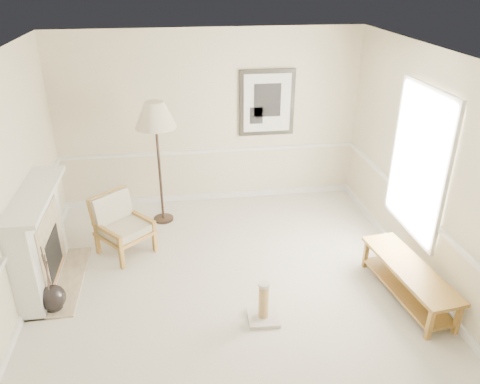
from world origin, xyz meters
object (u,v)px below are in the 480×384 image
(scratching_post, at_px, (263,308))
(bench, at_px, (408,277))
(floor_lamp, at_px, (155,118))
(armchair, at_px, (120,222))
(floor_vase, at_px, (53,298))

(scratching_post, bearing_deg, bench, 4.64)
(bench, distance_m, scratching_post, 1.85)
(floor_lamp, bearing_deg, scratching_post, -65.62)
(armchair, xyz_separation_m, bench, (3.58, -1.60, -0.17))
(armchair, height_order, scratching_post, armchair)
(floor_vase, distance_m, armchair, 1.45)
(armchair, distance_m, bench, 3.93)
(armchair, relative_size, scratching_post, 1.85)
(floor_lamp, height_order, bench, floor_lamp)
(floor_vase, xyz_separation_m, armchair, (0.72, 1.23, 0.30))
(floor_lamp, bearing_deg, armchair, -125.46)
(armchair, bearing_deg, floor_lamp, 13.93)
(armchair, bearing_deg, scratching_post, -85.73)
(armchair, distance_m, scratching_post, 2.49)
(floor_lamp, bearing_deg, bench, -38.86)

